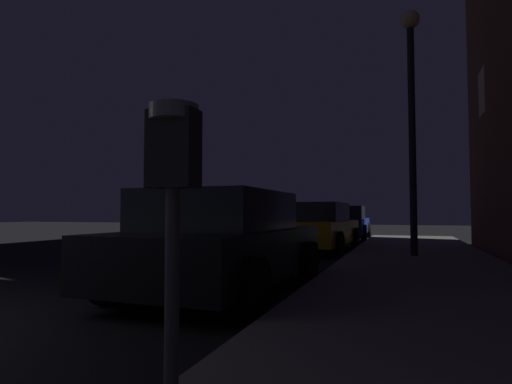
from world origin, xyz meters
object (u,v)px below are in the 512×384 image
Objects in this scene: car_blue at (345,223)px; street_lamp at (411,93)px; car_black at (223,242)px; car_yellow_cab at (316,227)px; parking_meter at (173,193)px.

car_blue is 0.74× the size of street_lamp.
car_yellow_cab is at bearing 89.99° from car_black.
car_black is at bearing -118.69° from street_lamp.
car_yellow_cab is 1.06× the size of car_blue.
car_yellow_cab is (-1.61, 10.93, -0.50)m from parking_meter.
car_yellow_cab and car_blue have the same top height.
car_blue is (0.00, 13.17, -0.01)m from car_black.
car_black is 0.92× the size of car_yellow_cab.
car_blue is 9.30m from street_lamp.
parking_meter is 0.33× the size of car_blue.
street_lamp reaches higher than parking_meter.
car_black is 0.72× the size of street_lamp.
car_black is (-1.61, 4.11, -0.49)m from parking_meter.
car_black and car_blue have the same top height.
parking_meter is 4.44m from car_black.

